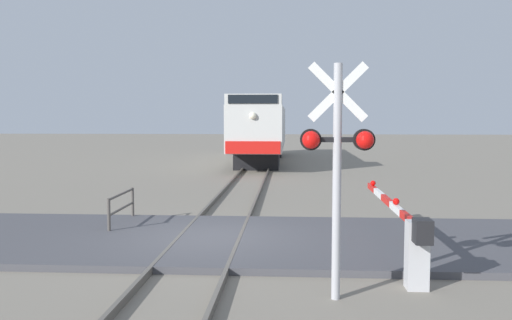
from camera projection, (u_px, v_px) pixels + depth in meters
ground_plane at (209, 242)px, 12.63m from camera, size 160.00×160.00×0.00m
rail_track_left at (179, 239)px, 12.67m from camera, size 0.08×80.00×0.15m
rail_track_right at (240, 240)px, 12.58m from camera, size 0.08×80.00×0.15m
road_surface at (209, 239)px, 12.62m from camera, size 36.00×5.25×0.14m
locomotive at (262, 129)px, 35.33m from camera, size 2.95×17.13×4.12m
crossing_signal at (337, 155)px, 8.49m from camera, size 1.18×0.33×3.81m
crossing_gate at (407, 232)px, 9.96m from camera, size 0.36×6.11×1.29m
guard_railing at (122, 206)px, 14.20m from camera, size 0.08×2.08×0.95m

